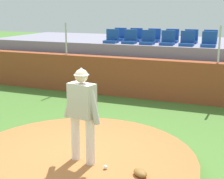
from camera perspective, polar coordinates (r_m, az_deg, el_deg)
The scene contains 21 objects.
ground_plane at distance 6.54m, azimuth -6.02°, elevation -13.17°, with size 60.00×60.00×0.00m, color #48752E.
pitchers_mound at distance 6.49m, azimuth -6.04°, elevation -12.37°, with size 4.60×4.60×0.20m, color #AF6836.
pitcher at distance 5.88m, azimuth -5.23°, elevation -3.30°, with size 0.82×0.36×1.77m.
baseball at distance 5.95m, azimuth -1.16°, elevation -13.38°, with size 0.07×0.07×0.07m, color white.
fielding_glove at distance 5.75m, azimuth 4.95°, elevation -14.27°, with size 0.30×0.20×0.11m, color brown.
brick_barrier at distance 11.02m, azimuth 6.46°, elevation 1.86°, with size 14.29×0.40×1.34m, color brown.
fence_post_left at distance 11.98m, azimuth -8.02°, elevation 8.79°, with size 0.06×0.06×1.14m, color silver.
fence_post_right at distance 10.50m, azimuth 18.23°, elevation 7.49°, with size 0.06×0.06×1.14m, color silver.
bleacher_platform at distance 13.56m, azimuth 9.41°, elevation 4.86°, with size 14.03×4.41×1.71m, color gray.
stadium_chair_0 at distance 12.29m, azimuth -0.06°, elevation 8.87°, with size 0.48×0.44×0.50m.
stadium_chair_1 at distance 12.10m, azimuth 3.14°, elevation 8.77°, with size 0.48×0.44×0.50m.
stadium_chair_2 at distance 11.87m, azimuth 6.26°, elevation 8.60°, with size 0.48×0.44×0.50m.
stadium_chair_3 at distance 11.74m, azimuth 9.67°, elevation 8.43°, with size 0.48×0.44×0.50m.
stadium_chair_4 at distance 11.63m, azimuth 12.96°, elevation 8.22°, with size 0.48×0.44×0.50m.
stadium_chair_5 at distance 11.50m, azimuth 16.53°, elevation 7.94°, with size 0.48×0.44×0.50m.
stadium_chair_6 at distance 13.14m, azimuth 1.36°, elevation 9.21°, with size 0.48×0.44×0.50m.
stadium_chair_7 at distance 12.96m, azimuth 4.15°, elevation 9.10°, with size 0.48×0.44×0.50m.
stadium_chair_8 at distance 12.74m, azimuth 7.29°, elevation 8.94°, with size 0.48×0.44×0.50m.
stadium_chair_9 at distance 12.62m, azimuth 10.39°, elevation 8.78°, with size 0.48×0.44×0.50m.
stadium_chair_10 at distance 12.51m, azimuth 13.59°, elevation 8.57°, with size 0.48×0.44×0.50m.
stadium_chair_11 at distance 12.45m, azimuth 16.75°, elevation 8.35°, with size 0.48×0.44×0.50m.
Camera 1 is at (2.71, -5.15, 2.98)m, focal length 52.41 mm.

